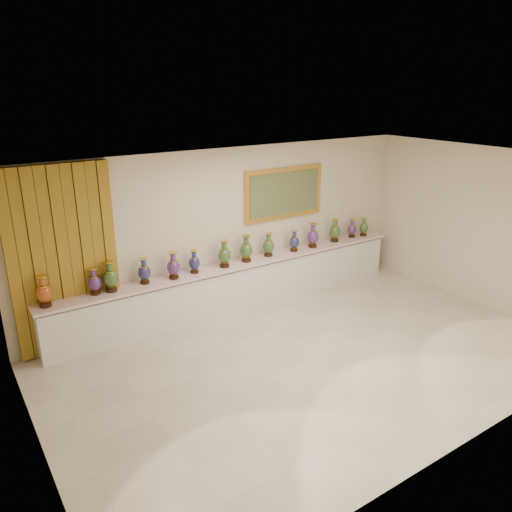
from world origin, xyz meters
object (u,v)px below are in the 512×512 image
Objects in this scene: counter at (238,286)px; vase_2 at (111,278)px; vase_0 at (44,293)px; vase_1 at (94,283)px.

vase_2 reaches higher than counter.
vase_0 is 0.96× the size of vase_2.
vase_0 reaches higher than counter.
vase_1 is 0.26m from vase_2.
vase_1 is at bearing 179.64° from counter.
vase_2 is at bearing -179.81° from counter.
vase_2 reaches higher than vase_1.
counter is 2.49m from vase_2.
counter is at bearing 0.19° from vase_2.
vase_1 is at bearing 174.41° from vase_2.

